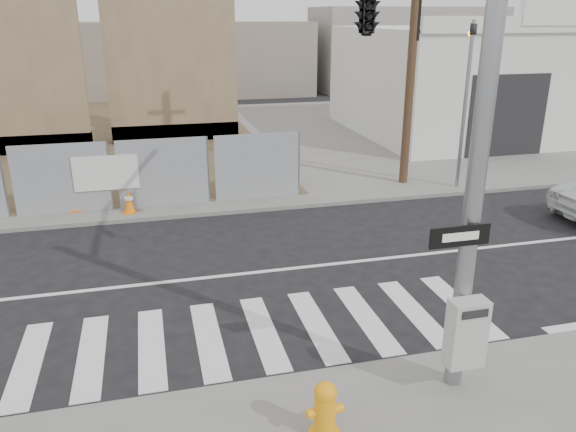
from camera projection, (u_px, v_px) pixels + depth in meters
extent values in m
plane|color=black|center=(241.00, 274.00, 12.52)|extent=(100.00, 100.00, 0.00)
cube|color=slate|center=(188.00, 142.00, 25.27)|extent=(50.00, 20.00, 0.12)
cylinder|color=gray|center=(478.00, 161.00, 7.49)|extent=(0.26, 0.26, 7.00)
cube|color=#B2B2AF|center=(466.00, 333.00, 8.06)|extent=(0.55, 0.30, 1.05)
cube|color=black|center=(460.00, 236.00, 7.62)|extent=(0.90, 0.03, 0.30)
cube|color=silver|center=(461.00, 237.00, 7.61)|extent=(0.55, 0.01, 0.12)
imported|color=black|center=(421.00, 7.00, 8.65)|extent=(0.16, 0.20, 1.00)
imported|color=black|center=(368.00, 8.00, 10.66)|extent=(0.53, 2.48, 1.00)
cylinder|color=gray|center=(465.00, 107.00, 17.64)|extent=(0.12, 0.12, 5.20)
imported|color=black|center=(474.00, 23.00, 16.79)|extent=(0.16, 0.20, 1.00)
cube|color=brown|center=(16.00, 143.00, 22.95)|extent=(6.00, 1.30, 0.80)
cube|color=brown|center=(171.00, 48.00, 23.78)|extent=(5.50, 0.50, 8.00)
cube|color=brown|center=(176.00, 131.00, 25.36)|extent=(5.50, 1.30, 0.80)
cube|color=silver|center=(483.00, 80.00, 26.76)|extent=(12.00, 10.00, 4.80)
cube|color=silver|center=(565.00, 24.00, 21.31)|extent=(12.00, 0.30, 0.60)
cube|color=silver|center=(568.00, 12.00, 21.12)|extent=(4.00, 0.30, 1.00)
cube|color=black|center=(508.00, 116.00, 21.98)|extent=(3.40, 0.06, 3.20)
cylinder|color=#4E3724|center=(414.00, 26.00, 17.30)|extent=(0.28, 0.28, 10.00)
cylinder|color=orange|center=(325.00, 415.00, 7.44)|extent=(0.34, 0.34, 0.66)
sphere|color=orange|center=(325.00, 393.00, 7.33)|extent=(0.31, 0.31, 0.31)
cylinder|color=orange|center=(312.00, 413.00, 7.38)|extent=(0.18, 0.15, 0.12)
cylinder|color=orange|center=(337.00, 409.00, 7.46)|extent=(0.18, 0.15, 0.12)
cube|color=orange|center=(77.00, 210.00, 16.24)|extent=(0.45, 0.45, 0.03)
cone|color=orange|center=(75.00, 198.00, 16.12)|extent=(0.40, 0.40, 0.73)
cylinder|color=silver|center=(74.00, 195.00, 16.09)|extent=(0.28, 0.28, 0.08)
cube|color=orange|center=(130.00, 212.00, 16.05)|extent=(0.42, 0.42, 0.03)
cone|color=orange|center=(129.00, 201.00, 15.95)|extent=(0.38, 0.38, 0.67)
cylinder|color=silver|center=(129.00, 198.00, 15.91)|extent=(0.26, 0.26, 0.08)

